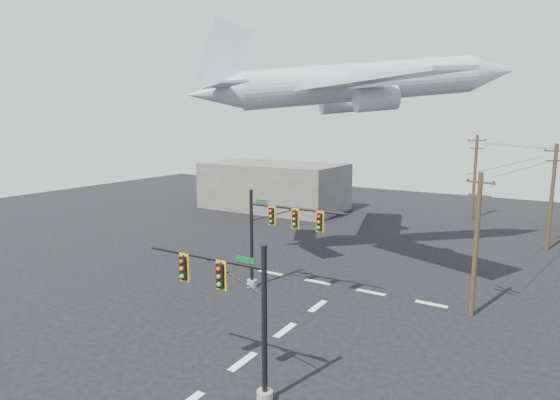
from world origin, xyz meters
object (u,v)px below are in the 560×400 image
Objects in this scene: utility_pole_a at (476,243)px; utility_pole_b at (552,195)px; utility_pole_c at (475,175)px; airliner at (358,83)px; signal_mast_near at (237,313)px; signal_mast_far at (273,236)px.

utility_pole_b is at bearing 101.96° from utility_pole_a.
airliner is at bearing -122.58° from utility_pole_c.
utility_pole_c is (2.35, 43.62, 1.62)m from signal_mast_near.
signal_mast_near is at bearing -65.17° from signal_mast_far.
utility_pole_a is 15.90m from airliner.
signal_mast_near is 15.35m from utility_pole_a.
utility_pole_a is at bearing -100.02° from utility_pole_c.
utility_pole_b is at bearing -72.96° from utility_pole_c.
signal_mast_far is at bearing -145.75° from utility_pole_a.
utility_pole_b is (10.45, 32.49, 1.41)m from signal_mast_near.
signal_mast_far is 0.32× the size of airliner.
utility_pole_b is (3.34, 18.91, 0.50)m from utility_pole_a.
signal_mast_far is at bearing 114.83° from signal_mast_near.
utility_pole_c reaches higher than utility_pole_b.
airliner reaches higher than signal_mast_near.
signal_mast_far is (-5.06, 10.93, 0.34)m from signal_mast_near.
utility_pole_b reaches higher than signal_mast_far.
utility_pole_c reaches higher than utility_pole_a.
utility_pole_c is at bearing 77.23° from signal_mast_far.
utility_pole_c reaches higher than signal_mast_far.
signal_mast_far is at bearing -141.99° from airliner.
airliner reaches higher than signal_mast_far.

